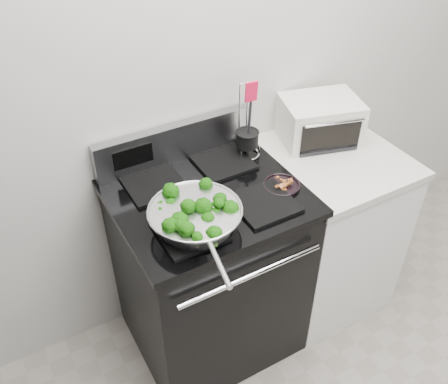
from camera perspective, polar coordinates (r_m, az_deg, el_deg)
back_wall at (r=2.27m, az=0.66°, el=14.74°), size 4.00×0.02×2.70m
gas_range at (r=2.42m, az=-1.69°, el=-8.85°), size 0.79×0.69×1.13m
counter at (r=2.72m, az=11.20°, el=-3.88°), size 0.62×0.68×0.92m
skillet at (r=1.91m, az=-3.28°, el=-2.79°), size 0.37×0.58×0.08m
broccoli_pile at (r=1.90m, az=-3.33°, el=-2.29°), size 0.29×0.29×0.10m
bacon_plate at (r=2.14m, az=6.60°, el=0.98°), size 0.16×0.16×0.04m
utensil_holder at (r=2.30m, az=2.66°, el=5.66°), size 0.12×0.12×0.38m
toaster_oven at (r=2.50m, az=10.89°, el=8.07°), size 0.43×0.37×0.21m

